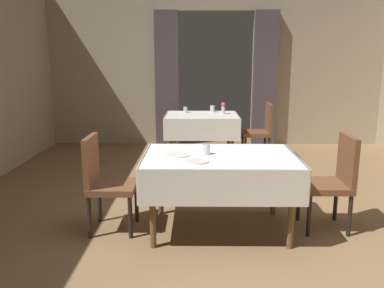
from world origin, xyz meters
name	(u,v)px	position (x,y,z in m)	size (l,w,h in m)	color
ground	(235,238)	(0.00, 0.00, 0.00)	(10.08, 10.08, 0.00)	olive
wall_back	(216,65)	(0.00, 4.18, 1.51)	(6.40, 0.27, 3.00)	tan
dining_table_mid	(220,165)	(-0.14, 0.20, 0.65)	(1.44, 1.01, 0.75)	brown
dining_table_far	(202,121)	(-0.28, 2.93, 0.64)	(1.18, 0.95, 0.75)	brown
chair_mid_right	(334,178)	(0.97, 0.25, 0.52)	(0.44, 0.44, 0.93)	black
chair_mid_left	(104,179)	(-1.24, 0.19, 0.52)	(0.44, 0.44, 0.93)	black
chair_far_right	(261,129)	(0.70, 2.96, 0.52)	(0.44, 0.44, 0.93)	black
glass_mid_a	(206,149)	(-0.27, 0.23, 0.80)	(0.07, 0.07, 0.10)	silver
plate_mid_b	(177,155)	(-0.54, 0.18, 0.76)	(0.23, 0.23, 0.01)	white
plate_mid_c	(197,161)	(-0.36, -0.05, 0.76)	(0.21, 0.21, 0.01)	white
flower_vase_far	(223,108)	(0.08, 3.01, 0.85)	(0.07, 0.07, 0.19)	silver
glass_far_b	(185,110)	(-0.55, 3.14, 0.80)	(0.07, 0.07, 0.10)	silver
glass_far_c	(213,109)	(-0.09, 3.23, 0.81)	(0.08, 0.08, 0.11)	silver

